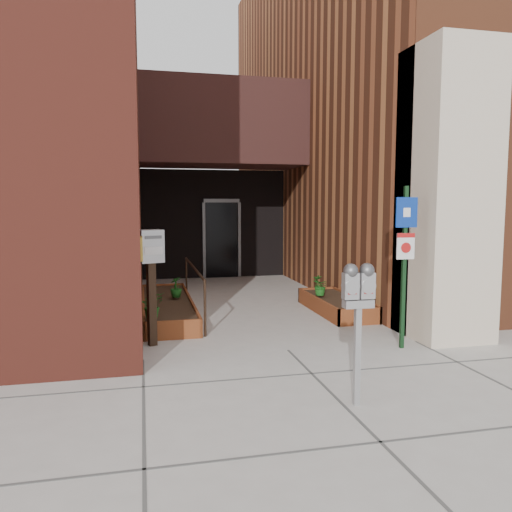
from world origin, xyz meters
TOP-DOWN VIEW (x-y plane):
  - ground at (0.00, 0.00)m, footprint 80.00×80.00m
  - architecture at (-0.18, 6.89)m, footprint 20.00×14.60m
  - planter_left at (-1.55, 2.70)m, footprint 0.90×3.60m
  - planter_right at (1.60, 2.20)m, footprint 0.80×2.20m
  - handrail at (-1.05, 2.65)m, footprint 0.04×3.34m
  - parking_meter at (0.13, -1.99)m, footprint 0.33×0.15m
  - sign_post at (1.62, -0.25)m, footprint 0.32×0.08m
  - payment_dropbox at (-1.86, 0.69)m, footprint 0.40×0.34m
  - shrub_left_a at (-1.85, 1.15)m, footprint 0.50×0.50m
  - shrub_left_b at (-1.85, 1.83)m, footprint 0.28×0.28m
  - shrub_left_c at (-1.37, 2.82)m, footprint 0.31×0.31m
  - shrub_left_d at (-1.85, 3.84)m, footprint 0.27×0.27m
  - shrub_right_a at (1.85, 1.30)m, footprint 0.23×0.23m
  - shrub_right_b at (1.52, 2.99)m, footprint 0.17×0.17m
  - shrub_right_c at (1.35, 2.37)m, footprint 0.38×0.38m

SIDE VIEW (x-z plane):
  - ground at x=0.00m, z-range 0.00..0.00m
  - planter_left at x=-1.55m, z-range -0.02..0.28m
  - planter_right at x=1.60m, z-range -0.02..0.28m
  - shrub_right_a at x=1.85m, z-range 0.30..0.60m
  - shrub_right_b at x=1.52m, z-range 0.30..0.62m
  - shrub_right_c at x=1.35m, z-range 0.30..0.67m
  - shrub_left_c at x=-1.37m, z-range 0.30..0.69m
  - shrub_left_d at x=-1.85m, z-range 0.30..0.69m
  - shrub_left_a at x=-1.85m, z-range 0.30..0.70m
  - shrub_left_b at x=-1.85m, z-range 0.30..0.70m
  - handrail at x=-1.05m, z-range 0.30..1.20m
  - parking_meter at x=0.13m, z-range 0.40..1.87m
  - payment_dropbox at x=-1.86m, z-range 0.37..2.06m
  - sign_post at x=1.62m, z-range 0.26..2.57m
  - architecture at x=-0.18m, z-range -0.02..9.98m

